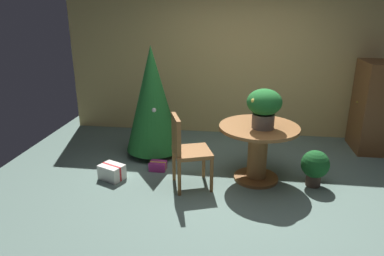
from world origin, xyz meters
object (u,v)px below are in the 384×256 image
Objects in this scene: flower_vase at (264,105)px; round_dining_table at (258,146)px; wooden_cabinet at (371,107)px; potted_plant at (315,166)px; gift_box_purple at (158,166)px; wooden_chair_left at (186,148)px; holiday_tree at (152,99)px; gift_box_cream at (112,172)px.

round_dining_table is at bearing 118.86° from flower_vase.
potted_plant is at bearing -127.09° from wooden_cabinet.
wooden_chair_left is at bearing -42.03° from gift_box_purple.
round_dining_table is 4.38× the size of gift_box_purple.
holiday_tree reaches higher than wooden_chair_left.
gift_box_purple is 2.08m from potted_plant.
wooden_cabinet is 1.78m from potted_plant.
round_dining_table reaches higher than gift_box_purple.
holiday_tree reaches higher than flower_vase.
round_dining_table is 0.56m from flower_vase.
flower_vase is 1.08m from wooden_chair_left.
flower_vase is 1.04× the size of potted_plant.
wooden_cabinet is at bearing 23.10° from gift_box_cream.
wooden_chair_left is 0.56× the size of holiday_tree.
flower_vase is 1.31× the size of gift_box_cream.
gift_box_purple is at bearing 176.01° from round_dining_table.
round_dining_table is 0.94m from wooden_chair_left.
holiday_tree is at bearing 68.08° from gift_box_cream.
wooden_cabinet is (2.64, 1.63, 0.17)m from wooden_chair_left.
wooden_chair_left is at bearing -160.00° from round_dining_table.
flower_vase is 1.70m from gift_box_purple.
flower_vase is 2.15m from gift_box_cream.
wooden_cabinet reaches higher than wooden_chair_left.
gift_box_cream is 4.01m from wooden_cabinet.
holiday_tree is at bearing 124.01° from wooden_chair_left.
flower_vase reaches higher than gift_box_cream.
potted_plant is at bearing -17.47° from holiday_tree.
wooden_cabinet is at bearing 21.28° from gift_box_purple.
wooden_cabinet is (1.76, 1.30, 0.22)m from round_dining_table.
wooden_cabinet is at bearing 36.57° from round_dining_table.
gift_box_purple is 0.17× the size of wooden_cabinet.
wooden_chair_left is 1.21m from holiday_tree.
wooden_chair_left is 1.64m from potted_plant.
round_dining_table is 0.75m from potted_plant.
gift_box_cream is at bearing -172.40° from round_dining_table.
holiday_tree is 1.23m from gift_box_cream.
potted_plant is at bearing -4.63° from gift_box_purple.
holiday_tree is (-0.65, 0.96, 0.35)m from wooden_chair_left.
round_dining_table is 1.94m from gift_box_cream.
gift_box_cream is 1.62× the size of gift_box_purple.
flower_vase is 2.12× the size of gift_box_purple.
holiday_tree reaches higher than round_dining_table.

